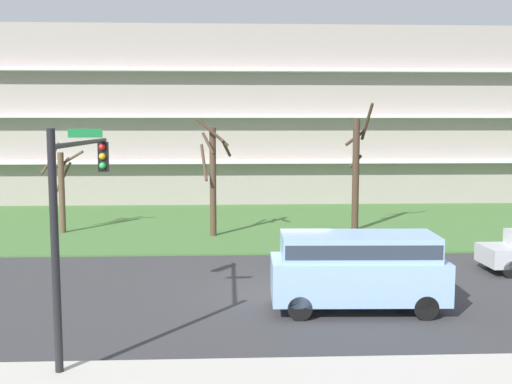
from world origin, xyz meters
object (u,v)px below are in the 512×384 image
(tree_far_left, at_px, (61,186))
(traffic_signal_mast, at_px, (77,195))
(tree_center, at_px, (356,170))
(tree_left, at_px, (213,176))
(van_blue_near_left, at_px, (358,266))

(tree_far_left, height_order, traffic_signal_mast, traffic_signal_mast)
(tree_far_left, height_order, tree_center, tree_center)
(tree_left, distance_m, tree_center, 7.55)
(tree_center, relative_size, van_blue_near_left, 1.27)
(tree_far_left, bearing_deg, tree_left, -10.20)
(tree_far_left, xyz_separation_m, van_blue_near_left, (12.42, -13.67, -1.08))
(tree_left, bearing_deg, tree_far_left, 169.80)
(traffic_signal_mast, bearing_deg, tree_left, 78.42)
(tree_left, distance_m, traffic_signal_mast, 15.07)
(tree_far_left, xyz_separation_m, traffic_signal_mast, (4.76, -16.14, 1.38))
(traffic_signal_mast, bearing_deg, van_blue_near_left, 17.90)
(tree_left, bearing_deg, van_blue_near_left, -69.27)
(tree_far_left, bearing_deg, tree_center, -0.12)
(tree_far_left, relative_size, tree_center, 0.70)
(tree_far_left, bearing_deg, van_blue_near_left, -47.74)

